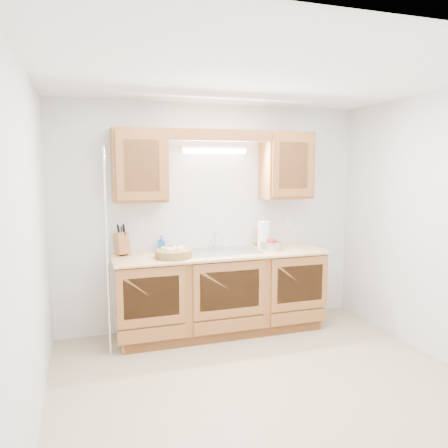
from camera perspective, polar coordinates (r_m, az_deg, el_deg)
name	(u,v)px	position (r m, az deg, el deg)	size (l,w,h in m)	color
room	(265,237)	(3.56, 5.36, -1.68)	(3.52, 3.50, 2.50)	tan
base_cabinets	(221,293)	(4.84, -0.45, -8.98)	(2.20, 0.60, 0.86)	#A05D2E
countertop	(221,254)	(4.72, -0.40, -3.91)	(2.30, 0.63, 0.04)	tan
upper_cabinet_left	(139,166)	(4.60, -10.99, 7.50)	(0.55, 0.33, 0.75)	#A05D2E
upper_cabinet_right	(286,166)	(5.07, 8.13, 7.56)	(0.55, 0.33, 0.75)	#A05D2E
valance	(221,135)	(4.64, -0.43, 11.53)	(2.20, 0.05, 0.12)	#A05D2E
fluorescent_fixture	(215,150)	(4.85, -1.25, 9.67)	(0.76, 0.08, 0.08)	white
sink	(220,258)	(4.75, -0.47, -4.47)	(0.84, 0.46, 0.36)	#9E9EA3
wire_shelf_pole	(107,254)	(4.25, -15.01, -3.83)	(0.03, 0.03, 2.00)	silver
outlet_plate	(288,222)	(5.31, 8.41, 0.25)	(0.08, 0.01, 0.12)	white
fruit_basket	(174,252)	(4.47, -6.59, -3.69)	(0.44, 0.44, 0.12)	olive
knife_block	(122,243)	(4.67, -13.21, -2.49)	(0.17, 0.22, 0.33)	#A05D2E
orange_canister	(260,236)	(5.07, 4.71, -1.61)	(0.10, 0.10, 0.22)	#D3530B
soap_bottle	(161,243)	(4.78, -8.20, -2.53)	(0.08, 0.08, 0.17)	blue
sponge	(258,244)	(5.13, 4.51, -2.65)	(0.14, 0.11, 0.03)	#CC333F
paper_towel	(264,235)	(4.97, 5.21, -1.39)	(0.18, 0.18, 0.35)	silver
apple_bowl	(271,245)	(4.89, 6.18, -2.70)	(0.26, 0.26, 0.12)	silver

